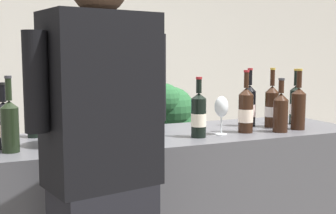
{
  "coord_description": "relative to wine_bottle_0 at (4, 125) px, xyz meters",
  "views": [
    {
      "loc": [
        -1.0,
        -2.22,
        1.41
      ],
      "look_at": [
        -0.04,
        0.0,
        1.12
      ],
      "focal_mm": 47.63,
      "sensor_mm": 36.0,
      "label": 1
    }
  ],
  "objects": [
    {
      "name": "wine_bottle_0",
      "position": [
        0.0,
        0.0,
        0.0
      ],
      "size": [
        0.08,
        0.08,
        0.31
      ],
      "color": "black",
      "rests_on": "counter"
    },
    {
      "name": "person_guest",
      "position": [
        0.29,
        -0.64,
        -0.23
      ],
      "size": [
        0.53,
        0.31,
        1.74
      ],
      "color": "black",
      "rests_on": "ground_plane"
    },
    {
      "name": "person_server",
      "position": [
        0.85,
        0.76,
        -0.27
      ],
      "size": [
        0.58,
        0.29,
        1.66
      ],
      "color": "black",
      "rests_on": "ground_plane"
    },
    {
      "name": "wine_bottle_10",
      "position": [
        0.16,
        0.24,
        0.01
      ],
      "size": [
        0.07,
        0.07,
        0.31
      ],
      "color": "black",
      "rests_on": "counter"
    },
    {
      "name": "potted_shrub",
      "position": [
        1.38,
        1.21,
        -0.31
      ],
      "size": [
        0.56,
        0.48,
        1.18
      ],
      "color": "brown",
      "rests_on": "ground_plane"
    },
    {
      "name": "wine_bottle_5",
      "position": [
        1.73,
        0.06,
        0.01
      ],
      "size": [
        0.08,
        0.08,
        0.35
      ],
      "color": "black",
      "rests_on": "counter"
    },
    {
      "name": "wine_bottle_1",
      "position": [
        0.59,
        0.2,
        0.0
      ],
      "size": [
        0.08,
        0.08,
        0.31
      ],
      "color": "black",
      "rests_on": "counter"
    },
    {
      "name": "wine_bottle_11",
      "position": [
        0.96,
        -0.11,
        0.01
      ],
      "size": [
        0.08,
        0.08,
        0.32
      ],
      "color": "black",
      "rests_on": "counter"
    },
    {
      "name": "ice_bucket",
      "position": [
        0.27,
        -0.04,
        -0.01
      ],
      "size": [
        0.23,
        0.23,
        0.2
      ],
      "color": "silver",
      "rests_on": "counter"
    },
    {
      "name": "wine_bottle_9",
      "position": [
        1.46,
        -0.15,
        0.01
      ],
      "size": [
        0.08,
        0.08,
        0.3
      ],
      "color": "black",
      "rests_on": "counter"
    },
    {
      "name": "wine_glass",
      "position": [
        1.11,
        -0.09,
        0.03
      ],
      "size": [
        0.08,
        0.08,
        0.21
      ],
      "color": "silver",
      "rests_on": "counter"
    },
    {
      "name": "wine_bottle_6",
      "position": [
        1.41,
        0.1,
        0.01
      ],
      "size": [
        0.08,
        0.08,
        0.35
      ],
      "color": "black",
      "rests_on": "counter"
    },
    {
      "name": "wine_bottle_7",
      "position": [
        1.61,
        -0.12,
        0.02
      ],
      "size": [
        0.08,
        0.08,
        0.35
      ],
      "color": "black",
      "rests_on": "counter"
    },
    {
      "name": "wall_back",
      "position": [
        0.89,
        2.64,
        0.32
      ],
      "size": [
        8.0,
        0.1,
        2.8
      ],
      "primitive_type": "cube",
      "color": "beige",
      "rests_on": "ground_plane"
    },
    {
      "name": "wine_bottle_2",
      "position": [
        0.76,
        0.16,
        0.02
      ],
      "size": [
        0.07,
        0.07,
        0.32
      ],
      "color": "black",
      "rests_on": "counter"
    },
    {
      "name": "wine_bottle_3",
      "position": [
        1.52,
        0.02,
        0.01
      ],
      "size": [
        0.08,
        0.08,
        0.36
      ],
      "color": "black",
      "rests_on": "counter"
    },
    {
      "name": "wine_bottle_4",
      "position": [
        1.27,
        -0.08,
        0.01
      ],
      "size": [
        0.08,
        0.08,
        0.35
      ],
      "color": "black",
      "rests_on": "counter"
    },
    {
      "name": "wine_bottle_8",
      "position": [
        0.02,
        -0.1,
        0.01
      ],
      "size": [
        0.08,
        0.08,
        0.34
      ],
      "color": "black",
      "rests_on": "counter"
    }
  ]
}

